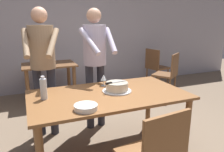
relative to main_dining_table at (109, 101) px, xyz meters
The scene contains 13 objects.
ground_plane 0.65m from the main_dining_table, ahead, with size 14.00×14.00×0.00m, color #7A6651.
back_wall 2.90m from the main_dining_table, 90.00° to the left, with size 10.00×0.12×2.70m, color #ADA8B2.
main_dining_table is the anchor object (origin of this frame).
cake_on_platter 0.19m from the main_dining_table, 16.82° to the left, with size 0.34×0.34×0.11m.
cake_knife 0.22m from the main_dining_table, 28.00° to the left, with size 0.27×0.06×0.02m.
plate_stack 0.52m from the main_dining_table, 136.46° to the right, with size 0.22×0.22×0.05m.
wine_glass_near 0.37m from the main_dining_table, 79.85° to the left, with size 0.08×0.08×0.14m.
water_bottle 0.73m from the main_dining_table, behind, with size 0.07×0.07×0.25m.
person_cutting_cake 0.82m from the main_dining_table, 83.95° to the left, with size 0.46×0.57×1.72m.
person_standing_beside 1.05m from the main_dining_table, 130.69° to the left, with size 0.46×0.57×1.72m.
background_table 2.15m from the main_dining_table, 100.98° to the left, with size 1.00×0.70×0.74m.
background_chair_1 2.47m from the main_dining_table, 37.24° to the left, with size 0.61×0.61×0.90m.
background_chair_2 3.08m from the main_dining_table, 46.22° to the left, with size 0.53×0.53×0.90m.
Camera 1 is at (-0.85, -2.15, 1.54)m, focal length 34.43 mm.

